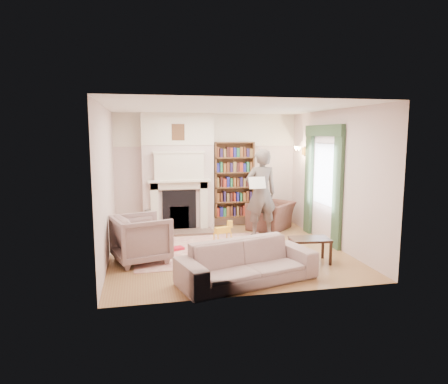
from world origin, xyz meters
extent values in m
plane|color=#905F39|center=(0.00, 0.00, 0.00)|extent=(4.50, 4.50, 0.00)
plane|color=white|center=(0.00, 0.00, 2.80)|extent=(4.50, 4.50, 0.00)
plane|color=silver|center=(0.00, 2.25, 1.40)|extent=(4.50, 0.00, 4.50)
plane|color=silver|center=(0.00, -2.25, 1.40)|extent=(4.50, 0.00, 4.50)
plane|color=silver|center=(-2.25, 0.00, 1.40)|extent=(0.00, 4.50, 4.50)
plane|color=silver|center=(2.25, 0.00, 1.40)|extent=(0.00, 4.50, 4.50)
cube|color=silver|center=(-0.75, 2.08, 1.40)|extent=(1.70, 0.35, 2.80)
cube|color=silver|center=(-0.75, 1.79, 1.22)|extent=(1.47, 0.24, 0.05)
cube|color=black|center=(-0.75, 1.88, 0.50)|extent=(0.80, 0.06, 0.96)
cube|color=silver|center=(-0.75, 1.81, 1.55)|extent=(1.15, 0.18, 0.62)
cube|color=brown|center=(0.65, 2.12, 1.18)|extent=(1.00, 0.24, 1.85)
cube|color=silver|center=(2.23, 0.40, 1.45)|extent=(0.02, 0.90, 1.30)
cube|color=#29412C|center=(2.20, -0.30, 1.20)|extent=(0.07, 0.32, 2.40)
cube|color=#29412C|center=(2.20, 1.10, 1.20)|extent=(0.07, 0.32, 2.40)
cube|color=#29412C|center=(2.19, 0.40, 2.38)|extent=(0.09, 1.70, 0.24)
cube|color=beige|center=(-0.37, 0.15, 0.01)|extent=(2.96, 2.30, 0.01)
imported|color=#482826|center=(1.45, 1.58, 0.33)|extent=(1.36, 1.36, 0.67)
imported|color=gray|center=(-1.66, -0.33, 0.43)|extent=(1.17, 1.15, 0.86)
imported|color=#B6AA96|center=(-0.04, -1.70, 0.32)|extent=(2.32, 1.40, 0.64)
imported|color=#534943|center=(1.00, 0.98, 0.99)|extent=(0.75, 0.51, 1.98)
cube|color=white|center=(0.85, 0.78, 1.25)|extent=(0.38, 0.13, 0.26)
cylinder|color=#999DA0|center=(-1.44, 1.90, 0.28)|extent=(0.25, 0.25, 0.55)
cube|color=#D2D04A|center=(-0.36, -0.55, 0.03)|extent=(0.33, 0.33, 0.03)
cube|color=red|center=(-0.98, 0.24, 0.04)|extent=(0.34, 0.29, 0.05)
cube|color=red|center=(0.35, -0.13, 0.02)|extent=(0.29, 0.25, 0.02)
cube|color=red|center=(-0.02, -0.60, 0.02)|extent=(0.29, 0.30, 0.02)
cube|color=red|center=(0.37, -0.30, 0.02)|extent=(0.29, 0.26, 0.02)
camera|label=1|loc=(-1.64, -7.53, 2.30)|focal=32.00mm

